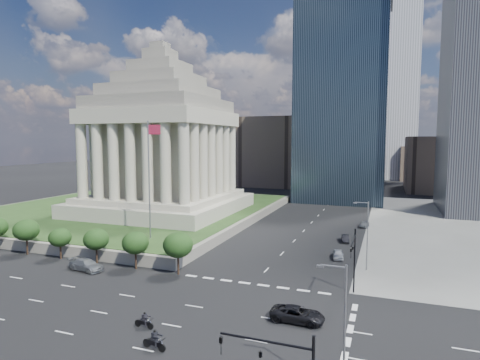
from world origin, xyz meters
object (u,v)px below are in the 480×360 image
at_px(suv_grey, 86,265).
at_px(parked_sedan_near, 338,254).
at_px(street_lamp_south, 342,324).
at_px(pickup_truck, 297,314).
at_px(traffic_signal_ne, 353,255).
at_px(parked_sedan_mid, 345,239).
at_px(flagpole, 150,173).
at_px(parked_sedan_far, 364,224).
at_px(war_memorial, 162,129).
at_px(motorcycle_trail, 154,339).
at_px(street_lamp_north, 366,231).
at_px(motorcycle_lead, 144,320).

relative_size(suv_grey, parked_sedan_near, 1.39).
xyz_separation_m(street_lamp_south, pickup_truck, (-5.60, 11.29, -4.89)).
height_order(traffic_signal_ne, parked_sedan_mid, traffic_signal_ne).
bearing_deg(street_lamp_south, flagpole, 139.53).
bearing_deg(parked_sedan_far, pickup_truck, -86.55).
distance_m(war_memorial, pickup_truck, 63.17).
bearing_deg(parked_sedan_near, war_memorial, 149.11).
height_order(war_memorial, parked_sedan_mid, war_memorial).
distance_m(parked_sedan_far, motorcycle_trail, 61.21).
distance_m(war_memorial, street_lamp_north, 54.92).
distance_m(traffic_signal_ne, parked_sedan_mid, 27.44).
bearing_deg(flagpole, street_lamp_south, -40.47).
distance_m(parked_sedan_near, parked_sedan_far, 25.50).
height_order(traffic_signal_ne, parked_sedan_far, traffic_signal_ne).
xyz_separation_m(traffic_signal_ne, street_lamp_north, (0.83, 11.30, 0.41)).
bearing_deg(traffic_signal_ne, pickup_truck, -119.60).
bearing_deg(flagpole, parked_sedan_mid, 28.18).
bearing_deg(motorcycle_trail, street_lamp_south, 3.21).
relative_size(motorcycle_lead, motorcycle_trail, 0.89).
xyz_separation_m(traffic_signal_ne, pickup_truck, (-4.77, -8.40, -4.47)).
distance_m(traffic_signal_ne, street_lamp_south, 19.72).
distance_m(war_memorial, parked_sedan_near, 51.21).
relative_size(flagpole, street_lamp_north, 2.00).
xyz_separation_m(war_memorial, pickup_truck, (41.73, -42.71, -20.62)).
distance_m(street_lamp_south, parked_sedan_near, 36.04).
distance_m(flagpole, parked_sedan_mid, 37.14).
relative_size(war_memorial, parked_sedan_mid, 10.45).
bearing_deg(motorcycle_lead, street_lamp_south, -8.90).
height_order(suv_grey, parked_sedan_near, suv_grey).
xyz_separation_m(flagpole, motorcycle_lead, (15.54, -25.42, -12.27)).
bearing_deg(street_lamp_south, pickup_truck, 116.38).
distance_m(parked_sedan_mid, motorcycle_trail, 46.74).
distance_m(pickup_truck, parked_sedan_near, 24.17).
height_order(flagpole, traffic_signal_ne, flagpole).
relative_size(pickup_truck, motorcycle_lead, 2.46).
distance_m(suv_grey, motorcycle_trail, 26.21).
distance_m(street_lamp_north, parked_sedan_mid, 16.88).
relative_size(traffic_signal_ne, street_lamp_south, 0.80).
distance_m(parked_sedan_mid, parked_sedan_far, 14.51).
height_order(pickup_truck, parked_sedan_mid, pickup_truck).
bearing_deg(street_lamp_south, parked_sedan_mid, 95.32).
bearing_deg(motorcycle_lead, parked_sedan_far, 76.69).
xyz_separation_m(traffic_signal_ne, motorcycle_trail, (-15.57, -18.34, -4.31)).
relative_size(street_lamp_north, motorcycle_trail, 3.95).
height_order(parked_sedan_far, motorcycle_trail, motorcycle_trail).
xyz_separation_m(traffic_signal_ne, parked_sedan_far, (-1.00, 41.12, -4.58)).
distance_m(parked_sedan_far, motorcycle_lead, 58.97).
bearing_deg(pickup_truck, motorcycle_trail, 133.09).
height_order(parked_sedan_mid, parked_sedan_far, parked_sedan_far).
bearing_deg(war_memorial, street_lamp_north, -25.92).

